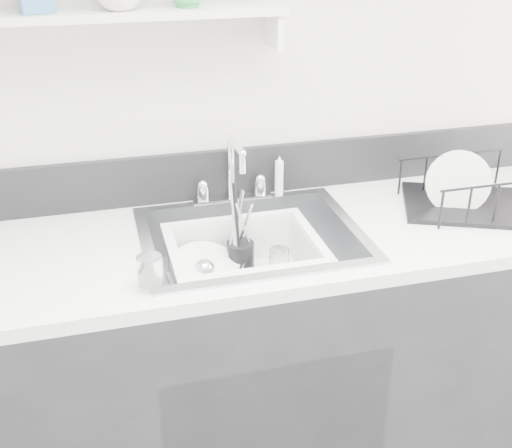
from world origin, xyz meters
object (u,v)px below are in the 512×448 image
object	(u,v)px
counter_run	(252,361)
wash_tub	(244,266)
dish_rack	(472,187)
sink	(252,262)

from	to	relation	value
counter_run	wash_tub	xyz separation A→B (m)	(-0.03, -0.03, 0.38)
counter_run	dish_rack	bearing A→B (deg)	0.65
sink	wash_tub	xyz separation A→B (m)	(-0.03, -0.03, 0.01)
dish_rack	wash_tub	bearing A→B (deg)	-153.58
sink	counter_run	bearing A→B (deg)	0.00
sink	dish_rack	xyz separation A→B (m)	(0.72, 0.01, 0.16)
counter_run	wash_tub	size ratio (longest dim) A/B	7.32
counter_run	sink	bearing A→B (deg)	0.00
sink	wash_tub	size ratio (longest dim) A/B	1.46
counter_run	dish_rack	distance (m)	0.89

